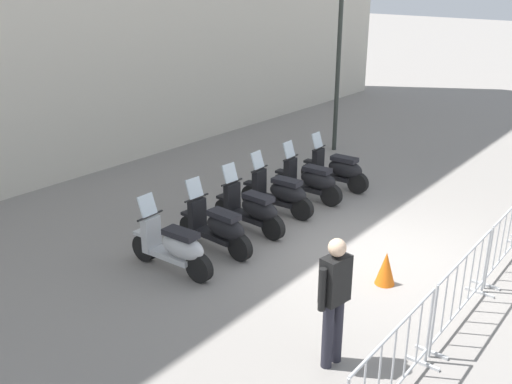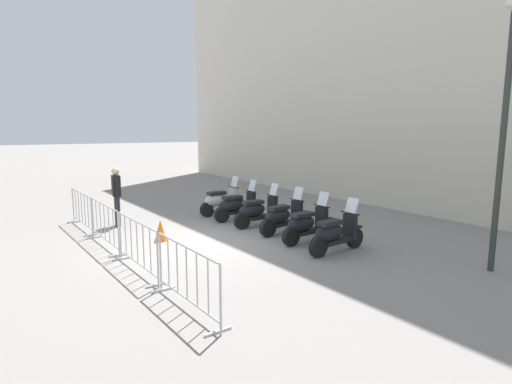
% 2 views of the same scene
% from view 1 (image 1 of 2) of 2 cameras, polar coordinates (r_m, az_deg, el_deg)
% --- Properties ---
extents(ground_plane, '(120.00, 120.00, 0.00)m').
position_cam_1_polar(ground_plane, '(10.18, 11.86, -6.34)').
color(ground_plane, gray).
extents(motorcycle_0, '(0.70, 1.71, 1.24)m').
position_cam_1_polar(motorcycle_0, '(9.35, -8.27, -5.51)').
color(motorcycle_0, black).
rests_on(motorcycle_0, ground).
extents(motorcycle_1, '(0.60, 1.72, 1.24)m').
position_cam_1_polar(motorcycle_1, '(9.98, -3.91, -3.59)').
color(motorcycle_1, black).
rests_on(motorcycle_1, ground).
extents(motorcycle_2, '(0.60, 1.72, 1.24)m').
position_cam_1_polar(motorcycle_2, '(10.72, -0.45, -1.76)').
color(motorcycle_2, black).
rests_on(motorcycle_2, ground).
extents(motorcycle_3, '(0.70, 1.71, 1.24)m').
position_cam_1_polar(motorcycle_3, '(11.54, 2.40, -0.11)').
color(motorcycle_3, black).
rests_on(motorcycle_3, ground).
extents(motorcycle_4, '(0.69, 1.71, 1.24)m').
position_cam_1_polar(motorcycle_4, '(12.30, 5.46, 1.15)').
color(motorcycle_4, black).
rests_on(motorcycle_4, ground).
extents(motorcycle_5, '(0.68, 1.71, 1.24)m').
position_cam_1_polar(motorcycle_5, '(13.09, 8.20, 2.25)').
color(motorcycle_5, black).
rests_on(motorcycle_5, ground).
extents(barrier_segment_0, '(2.07, 0.79, 1.07)m').
position_cam_1_polar(barrier_segment_0, '(6.70, 13.62, -16.91)').
color(barrier_segment_0, '#B2B5B7').
rests_on(barrier_segment_0, ground).
extents(barrier_segment_1, '(2.07, 0.79, 1.07)m').
position_cam_1_polar(barrier_segment_1, '(8.45, 20.07, -9.14)').
color(barrier_segment_1, '#B2B5B7').
rests_on(barrier_segment_1, ground).
extents(barrier_segment_2, '(2.07, 0.79, 1.07)m').
position_cam_1_polar(barrier_segment_2, '(10.37, 24.06, -4.07)').
color(barrier_segment_2, '#B2B5B7').
rests_on(barrier_segment_2, ground).
extents(street_lamp, '(0.36, 0.36, 5.26)m').
position_cam_1_polar(street_lamp, '(15.70, 8.45, 15.59)').
color(street_lamp, '#2D332D').
rests_on(street_lamp, ground).
extents(officer_near_row_end, '(0.55, 0.22, 1.73)m').
position_cam_1_polar(officer_near_row_end, '(6.98, 7.92, -10.29)').
color(officer_near_row_end, '#23232D').
rests_on(officer_near_row_end, ground).
extents(traffic_cone, '(0.32, 0.32, 0.55)m').
position_cam_1_polar(traffic_cone, '(9.22, 12.95, -7.50)').
color(traffic_cone, orange).
rests_on(traffic_cone, ground).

